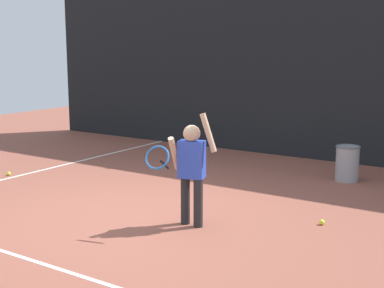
% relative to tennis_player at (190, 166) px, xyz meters
% --- Properties ---
extents(ground_plane, '(20.00, 20.00, 0.00)m').
position_rel_tennis_player_xyz_m(ground_plane, '(-0.79, 0.04, -0.73)').
color(ground_plane, brown).
extents(court_line_baseline, '(9.00, 0.05, 0.00)m').
position_rel_tennis_player_xyz_m(court_line_baseline, '(-0.79, -1.76, -0.72)').
color(court_line_baseline, white).
rests_on(court_line_baseline, ground).
extents(court_line_sideline, '(0.05, 9.00, 0.00)m').
position_rel_tennis_player_xyz_m(court_line_sideline, '(-3.74, 1.04, -0.72)').
color(court_line_sideline, white).
rests_on(court_line_sideline, ground).
extents(back_fence_windscreen, '(11.71, 0.08, 3.86)m').
position_rel_tennis_player_xyz_m(back_fence_windscreen, '(-0.79, 4.50, 1.20)').
color(back_fence_windscreen, black).
rests_on(back_fence_windscreen, ground).
extents(fence_post_0, '(0.09, 0.09, 4.01)m').
position_rel_tennis_player_xyz_m(fence_post_0, '(-6.49, 4.56, 1.28)').
color(fence_post_0, slate).
rests_on(fence_post_0, ground).
extents(fence_post_1, '(0.09, 0.09, 4.01)m').
position_rel_tennis_player_xyz_m(fence_post_1, '(-0.79, 4.56, 1.28)').
color(fence_post_1, slate).
rests_on(fence_post_1, ground).
extents(tennis_player, '(0.60, 0.70, 1.35)m').
position_rel_tennis_player_xyz_m(tennis_player, '(0.00, 0.00, 0.00)').
color(tennis_player, '#232326').
rests_on(tennis_player, ground).
extents(ball_hopper, '(0.38, 0.38, 0.56)m').
position_rel_tennis_player_xyz_m(ball_hopper, '(0.87, 3.17, -0.44)').
color(ball_hopper, gray).
rests_on(ball_hopper, ground).
extents(tennis_ball_2, '(0.07, 0.07, 0.07)m').
position_rel_tennis_player_xyz_m(tennis_ball_2, '(1.30, 0.88, -0.69)').
color(tennis_ball_2, '#CCE033').
rests_on(tennis_ball_2, ground).
extents(tennis_ball_3, '(0.07, 0.07, 0.07)m').
position_rel_tennis_player_xyz_m(tennis_ball_3, '(-3.88, 0.44, -0.69)').
color(tennis_ball_3, '#CCE033').
rests_on(tennis_ball_3, ground).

